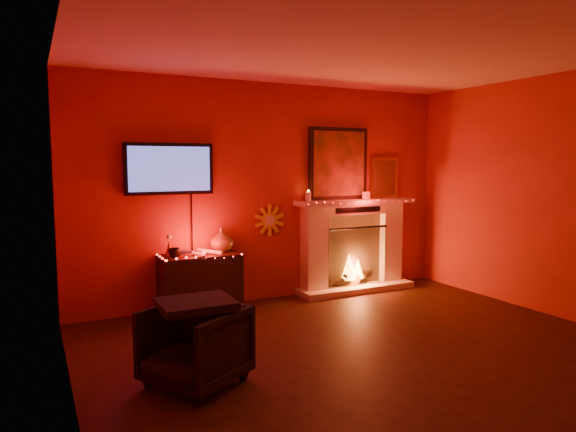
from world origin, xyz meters
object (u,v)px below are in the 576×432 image
Objects in this scene: fireplace at (353,237)px; console_table at (201,280)px; sunburst_clock at (269,220)px; tv at (170,169)px; armchair at (195,345)px.

console_table is (-2.15, -0.13, -0.34)m from fireplace.
fireplace reaches higher than sunburst_clock.
tv is (-2.44, 0.06, 0.92)m from fireplace.
armchair is (-1.58, -2.05, -0.69)m from sunburst_clock.
armchair is at bearing -127.63° from sunburst_clock.
tv is at bearing 178.50° from fireplace.
fireplace is 2.61m from tv.
tv is 3.10× the size of sunburst_clock.
tv is at bearing 146.53° from console_table.
armchair is (-2.77, -1.96, -0.41)m from fireplace.
tv is at bearing -178.76° from sunburst_clock.
sunburst_clock is (1.25, 0.03, -0.65)m from tv.
console_table is 1.41× the size of armchair.
tv reaches higher than sunburst_clock.
sunburst_clock is (-1.19, 0.09, 0.28)m from fireplace.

